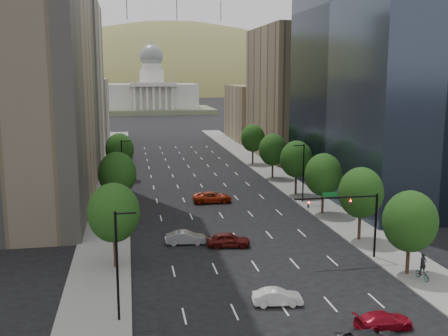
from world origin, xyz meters
TOP-DOWN VIEW (x-y plane):
  - sidewalk_left at (-15.50, 60.00)m, footprint 6.00×200.00m
  - sidewalk_right at (15.50, 60.00)m, footprint 6.00×200.00m
  - midrise_cream_left at (-25.00, 103.00)m, footprint 14.00×30.00m
  - filler_left at (-25.00, 136.00)m, footprint 14.00×26.00m
  - tower_glass_right at (26.00, 58.00)m, footprint 16.00×38.00m
  - parking_tan_right at (25.00, 100.00)m, footprint 14.00×30.00m
  - filler_right at (25.00, 133.00)m, footprint 14.00×26.00m
  - tree_right_0 at (14.00, 25.00)m, footprint 5.20×5.20m
  - tree_right_1 at (14.00, 36.00)m, footprint 5.20×5.20m
  - tree_right_2 at (14.00, 48.00)m, footprint 5.20×5.20m
  - tree_right_3 at (14.00, 60.00)m, footprint 5.20×5.20m
  - tree_right_4 at (14.00, 74.00)m, footprint 5.20×5.20m
  - tree_right_5 at (14.00, 90.00)m, footprint 5.20×5.20m
  - tree_left_0 at (-14.00, 32.00)m, footprint 5.20×5.20m
  - tree_left_1 at (-14.00, 52.00)m, footprint 5.20×5.20m
  - tree_left_2 at (-14.00, 78.00)m, footprint 5.20×5.20m
  - streetlight_rn at (13.44, 55.00)m, footprint 1.70×0.20m
  - streetlight_ls at (-13.44, 20.00)m, footprint 1.70×0.20m
  - streetlight_ln at (-13.44, 65.00)m, footprint 1.70×0.20m
  - traffic_signal at (10.53, 30.00)m, footprint 9.12×0.40m
  - capitol at (0.00, 249.71)m, footprint 60.00×40.00m
  - foothills at (34.67, 599.39)m, footprint 720.00×413.00m
  - car_white at (-0.33, 20.70)m, footprint 4.35×1.92m
  - car_red_near at (6.50, 15.08)m, footprint 4.78×2.26m
  - car_maroon at (-1.57, 36.44)m, footprint 5.13×2.60m
  - car_silver at (-6.19, 38.29)m, footprint 4.77×2.08m
  - car_red_far at (-0.06, 57.50)m, footprint 6.01×2.81m
  - cyclist at (14.62, 23.32)m, footprint 0.88×1.99m

SIDE VIEW (x-z plane):
  - foothills at x=34.67m, z-range -169.28..93.72m
  - sidewalk_left at x=-15.50m, z-range 0.00..0.15m
  - sidewalk_right at x=15.50m, z-range 0.00..0.15m
  - car_red_near at x=6.50m, z-range 0.00..1.35m
  - car_white at x=-0.33m, z-range 0.00..1.39m
  - car_silver at x=-6.19m, z-range 0.00..1.52m
  - car_red_far at x=-0.06m, z-range 0.00..1.66m
  - car_maroon at x=-1.57m, z-range 0.00..1.68m
  - cyclist at x=14.62m, z-range -0.27..2.29m
  - streetlight_rn at x=13.44m, z-range 0.34..9.34m
  - streetlight_ls at x=-13.44m, z-range 0.34..9.34m
  - streetlight_ln at x=-13.44m, z-range 0.34..9.34m
  - traffic_signal at x=10.53m, z-range 1.49..8.86m
  - tree_right_0 at x=14.00m, z-range 1.19..9.58m
  - tree_right_4 at x=14.00m, z-range 1.23..9.69m
  - tree_right_2 at x=14.00m, z-range 1.30..9.91m
  - tree_left_2 at x=-14.00m, z-range 1.34..10.02m
  - tree_right_1 at x=14.00m, z-range 1.37..10.12m
  - tree_right_5 at x=14.00m, z-range 1.37..10.12m
  - tree_left_0 at x=-14.00m, z-range 1.37..10.12m
  - tree_right_3 at x=14.00m, z-range 1.44..10.34m
  - tree_left_1 at x=-14.00m, z-range 1.48..10.45m
  - filler_right at x=25.00m, z-range 0.00..16.00m
  - capitol at x=0.00m, z-range -9.02..26.18m
  - filler_left at x=-25.00m, z-range 0.00..18.00m
  - parking_tan_right at x=25.00m, z-range 0.00..30.00m
  - midrise_cream_left at x=-25.00m, z-range 0.00..35.00m
  - tower_glass_right at x=26.00m, z-range 0.00..60.00m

